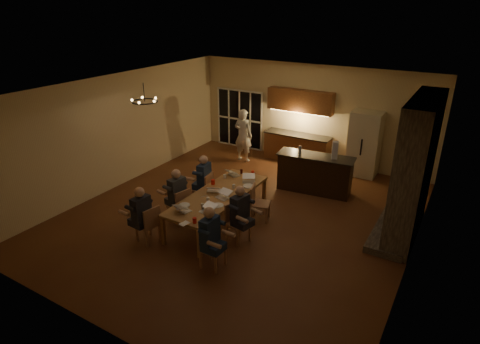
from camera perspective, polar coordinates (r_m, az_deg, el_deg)
name	(u,v)px	position (r m, az deg, el deg)	size (l,w,h in m)	color
floor	(241,215)	(10.24, 0.17, -6.08)	(9.00, 9.00, 0.00)	brown
back_wall	(311,114)	(13.47, 10.10, 8.15)	(8.00, 0.04, 3.20)	beige
left_wall	(120,130)	(12.00, -16.67, 5.70)	(0.04, 9.00, 3.20)	beige
right_wall	(422,194)	(8.43, 24.46, -2.83)	(0.04, 9.00, 3.20)	beige
ceiling	(241,88)	(9.11, 0.19, 11.89)	(8.00, 9.00, 0.04)	white
french_doors	(240,119)	(14.70, -0.03, 7.53)	(1.86, 0.08, 2.10)	black
fireplace	(415,170)	(9.56, 23.57, 0.31)	(0.58, 2.50, 3.20)	#6B6354
kitchenette	(298,127)	(13.39, 8.28, 6.40)	(2.24, 0.68, 2.40)	brown
refrigerator	(364,144)	(12.78, 17.26, 3.83)	(0.90, 0.68, 2.00)	beige
dining_table	(218,208)	(9.77, -3.08, -5.14)	(1.10, 3.03, 0.75)	#9E6A3F
bar_island	(315,174)	(11.43, 10.56, -0.23)	(2.11, 0.68, 1.08)	black
chair_left_near	(147,224)	(9.21, -13.03, -7.15)	(0.44, 0.44, 0.89)	#A57552
chair_left_mid	(178,205)	(9.85, -8.75, -4.68)	(0.44, 0.44, 0.89)	#A57552
chair_left_far	(203,189)	(10.61, -5.35, -2.38)	(0.44, 0.44, 0.89)	#A57552
chair_right_near	(213,248)	(8.18, -3.89, -10.71)	(0.44, 0.44, 0.89)	#A57552
chair_right_mid	(238,223)	(8.98, -0.22, -7.32)	(0.44, 0.44, 0.89)	#A57552
chair_right_far	(261,203)	(9.84, 2.96, -4.45)	(0.44, 0.44, 0.89)	#A57552
person_left_near	(142,216)	(9.02, -13.78, -6.10)	(0.60, 0.60, 1.38)	#252730
person_right_near	(210,239)	(8.01, -4.29, -9.42)	(0.60, 0.60, 1.38)	#1A2C43
person_left_mid	(177,196)	(9.75, -8.88, -3.38)	(0.60, 0.60, 1.38)	#3D4248
person_right_mid	(240,215)	(8.82, -0.02, -6.08)	(0.60, 0.60, 1.38)	#252730
person_left_far	(204,180)	(10.50, -5.09, -1.19)	(0.60, 0.60, 1.38)	#1A2C43
standing_person	(243,135)	(13.40, 0.47, 5.26)	(0.65, 0.43, 1.78)	silver
chandelier	(145,101)	(10.16, -13.39, 9.74)	(0.64, 0.64, 0.03)	black
laptop_a	(184,206)	(8.89, -8.00, -4.80)	(0.32, 0.28, 0.23)	silver
laptop_b	(207,208)	(8.76, -4.72, -5.10)	(0.32, 0.28, 0.23)	silver
laptop_c	(214,186)	(9.73, -3.75, -2.07)	(0.32, 0.28, 0.23)	silver
laptop_d	(222,194)	(9.36, -2.53, -3.09)	(0.32, 0.28, 0.23)	silver
laptop_e	(234,171)	(10.58, -0.83, 0.12)	(0.32, 0.28, 0.23)	silver
laptop_f	(249,178)	(10.17, 1.26, -0.86)	(0.32, 0.28, 0.23)	silver
mug_front	(208,199)	(9.26, -4.57, -3.88)	(0.07, 0.07, 0.10)	silver
mug_mid	(234,186)	(9.87, -0.89, -2.04)	(0.07, 0.07, 0.10)	silver
mug_back	(225,176)	(10.43, -2.19, -0.62)	(0.08, 0.08, 0.10)	silver
redcup_near	(195,220)	(8.42, -6.48, -6.85)	(0.09, 0.09, 0.12)	red
redcup_mid	(213,182)	(10.10, -3.86, -1.42)	(0.10, 0.10, 0.12)	red
redcup_far	(253,173)	(10.60, 1.83, -0.15)	(0.08, 0.08, 0.12)	red
can_silver	(202,206)	(8.96, -5.36, -4.84)	(0.07, 0.07, 0.12)	#B2B2B7
can_cola	(241,172)	(10.69, 0.21, 0.07)	(0.07, 0.07, 0.12)	#3F0F0C
plate_near	(218,205)	(9.07, -3.15, -4.75)	(0.25, 0.25, 0.02)	silver
plate_left	(184,205)	(9.15, -7.93, -4.68)	(0.26, 0.26, 0.02)	silver
plate_far	(248,186)	(9.98, 1.20, -2.01)	(0.27, 0.27, 0.02)	silver
notepad	(184,224)	(8.44, -7.92, -7.28)	(0.15, 0.21, 0.01)	white
bar_bottle	(300,150)	(11.24, 8.52, 3.12)	(0.09, 0.09, 0.24)	#99999E
bar_blender	(335,150)	(11.05, 13.35, 3.04)	(0.15, 0.15, 0.48)	silver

